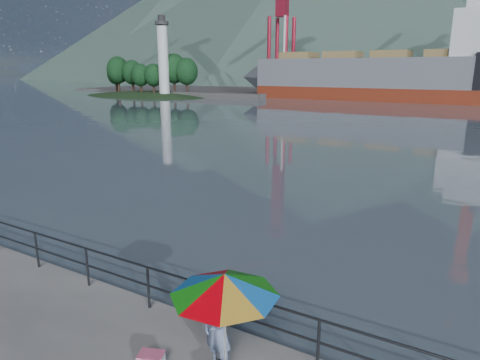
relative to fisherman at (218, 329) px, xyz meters
name	(u,v)px	position (x,y,z in m)	size (l,w,h in m)	color
harbor_water	(469,88)	(-3.48, 129.21, -0.83)	(500.00, 280.00, 0.00)	#505E6A
guardrail	(116,276)	(-3.48, 0.91, -0.30)	(22.00, 0.06, 1.03)	#2D3033
lighthouse_islet	(145,94)	(-58.45, 61.21, -0.56)	(48.00, 26.40, 19.20)	#263F1E
fisherman	(218,329)	(0.00, 0.00, 0.00)	(0.60, 0.40, 1.65)	#2E5297
beach_umbrella	(225,285)	(0.39, -0.37, 1.14)	(2.20, 2.20, 2.15)	white
fishing_rod	(254,331)	(-0.01, 1.33, -0.83)	(0.02, 0.02, 2.34)	black
bulk_carrier	(396,75)	(-11.88, 73.19, 3.39)	(45.87, 7.94, 14.50)	maroon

